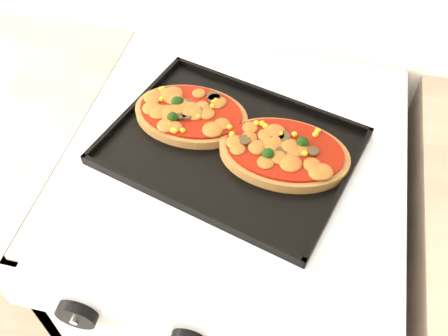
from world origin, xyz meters
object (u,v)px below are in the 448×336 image
(stove, at_px, (232,270))
(pizza_right, at_px, (284,151))
(pizza_left, at_px, (191,113))
(baking_tray, at_px, (231,146))

(stove, xyz_separation_m, pizza_right, (0.09, -0.01, 0.48))
(pizza_left, bearing_deg, baking_tray, -29.74)
(pizza_left, xyz_separation_m, pizza_right, (0.18, -0.05, 0.00))
(stove, bearing_deg, pizza_left, 154.86)
(baking_tray, height_order, pizza_right, pizza_right)
(baking_tray, bearing_deg, stove, 48.32)
(baking_tray, bearing_deg, pizza_left, 166.02)
(pizza_left, bearing_deg, pizza_right, -16.36)
(stove, xyz_separation_m, baking_tray, (-0.01, -0.01, 0.47))
(baking_tray, relative_size, pizza_left, 1.97)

